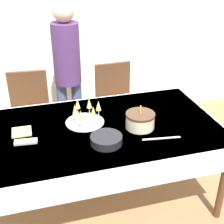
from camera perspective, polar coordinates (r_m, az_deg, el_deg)
ground_plane at (r=3.00m, az=-3.44°, el=-15.63°), size 12.00×12.00×0.00m
wall_back at (r=3.81m, az=-9.51°, el=16.88°), size 8.00×0.05×2.70m
dining_table at (r=2.59m, az=-3.86°, el=-4.92°), size 2.13×1.11×0.77m
dining_chair_far_left at (r=3.38m, az=-14.67°, el=-0.25°), size 0.45×0.45×0.95m
dining_chair_far_right at (r=3.50m, az=0.68°, el=1.71°), size 0.44×0.44×0.95m
birthday_cake at (r=2.52m, az=5.16°, el=-1.55°), size 0.24×0.24×0.20m
champagne_tray at (r=2.58m, az=-4.89°, el=-0.31°), size 0.32×0.32×0.18m
plate_stack_main at (r=2.33m, az=-1.05°, el=-5.08°), size 0.24×0.24×0.06m
cake_knife at (r=2.43m, az=9.01°, el=-4.78°), size 0.30×0.06×0.00m
fork_pile at (r=2.44m, az=-15.48°, el=-5.25°), size 0.18×0.08×0.02m
napkin_pile at (r=2.57m, az=-16.18°, el=-3.50°), size 0.15×0.15×0.01m
person_standing at (r=3.29m, az=-8.21°, el=8.48°), size 0.28×0.28×1.63m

